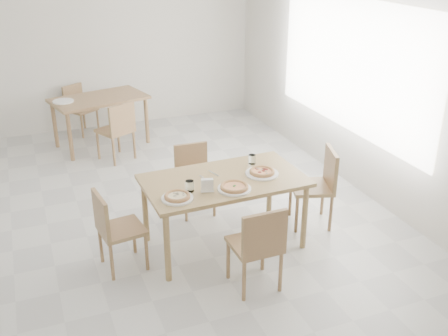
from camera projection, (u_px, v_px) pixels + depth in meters
name	position (u px, v px, depth m)	size (l,w,h in m)	color
room	(350.00, 65.00, 6.38)	(7.28, 7.00, 7.00)	silver
main_table	(224.00, 186.00, 5.21)	(1.60, 0.93, 0.75)	tan
chair_south	(259.00, 243.00, 4.58)	(0.42, 0.42, 0.85)	#9D814E
chair_north	(194.00, 174.00, 5.99)	(0.40, 0.40, 0.79)	#9D814E
chair_west	(113.00, 226.00, 4.90)	(0.45, 0.45, 0.81)	#9D814E
chair_east	(319.00, 182.00, 5.68)	(0.54, 0.54, 0.88)	#9D814E
plate_margherita	(234.00, 189.00, 4.96)	(0.32, 0.32, 0.02)	white
plate_mushroom	(177.00, 198.00, 4.78)	(0.29, 0.29, 0.02)	white
plate_pepperoni	(262.00, 174.00, 5.27)	(0.34, 0.34, 0.02)	white
pizza_margherita	(234.00, 187.00, 4.95)	(0.34, 0.34, 0.03)	#EFB570
pizza_mushroom	(177.00, 196.00, 4.77)	(0.29, 0.29, 0.03)	#EFB570
pizza_pepperoni	(262.00, 171.00, 5.26)	(0.33, 0.33, 0.03)	#EFB570
tumbler_a	(190.00, 186.00, 4.91)	(0.08, 0.08, 0.11)	white
tumbler_b	(252.00, 159.00, 5.50)	(0.08, 0.08, 0.10)	white
napkin_holder	(207.00, 186.00, 4.88)	(0.13, 0.09, 0.14)	silver
fork_a	(214.00, 173.00, 5.29)	(0.01, 0.18, 0.01)	silver
fork_b	(205.00, 179.00, 5.17)	(0.02, 0.19, 0.01)	silver
second_table	(99.00, 104.00, 7.78)	(1.49, 1.07, 0.75)	#9D814E
chair_back_s	(118.00, 127.00, 7.30)	(0.57, 0.57, 0.85)	#9D814E
chair_back_n	(78.00, 105.00, 8.38)	(0.53, 0.53, 0.78)	#9D814E
plate_empty	(63.00, 101.00, 7.54)	(0.30, 0.30, 0.02)	white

